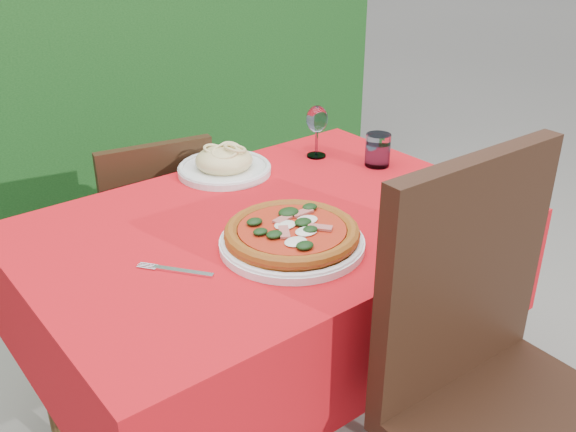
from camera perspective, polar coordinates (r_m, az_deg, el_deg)
ground at (r=2.12m, az=-1.33°, el=-18.56°), size 60.00×60.00×0.00m
hedge at (r=2.95m, az=-20.58°, el=13.45°), size 3.20×0.55×1.78m
dining_table at (r=1.75m, az=-1.53°, el=-4.63°), size 1.26×0.86×0.75m
chair_near at (r=1.44m, az=18.17°, el=-13.38°), size 0.49×0.49×1.06m
chair_far at (r=2.25m, az=-11.73°, el=-1.43°), size 0.43×0.43×0.82m
pizza_plate at (r=1.53m, az=0.36°, el=-1.78°), size 0.38×0.38×0.07m
pasta_plate at (r=1.96m, az=-5.69°, el=4.62°), size 0.28×0.28×0.08m
water_glass at (r=2.02m, az=7.97°, el=5.69°), size 0.08×0.08×0.10m
wine_glass at (r=2.05m, az=2.59°, el=8.41°), size 0.07×0.07×0.17m
fork at (r=1.46m, az=-9.30°, el=-4.86°), size 0.14×0.17×0.01m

